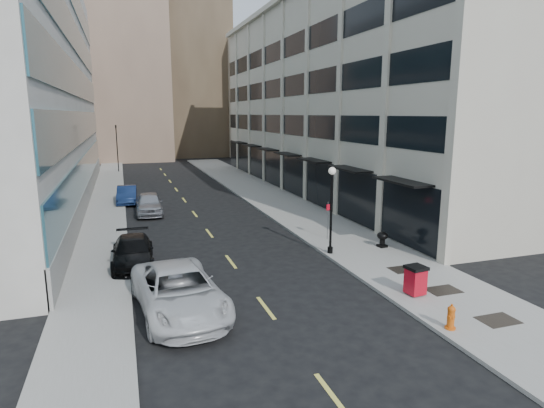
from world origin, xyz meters
TOP-DOWN VIEW (x-y plane):
  - ground at (0.00, 0.00)m, footprint 160.00×160.00m
  - sidewalk_right at (7.50, 20.00)m, footprint 5.00×80.00m
  - sidewalk_left at (-6.50, 20.00)m, footprint 3.00×80.00m
  - building_right at (16.94, 26.99)m, footprint 15.30×46.50m
  - skyline_tan_near at (-4.00, 68.00)m, footprint 14.00×18.00m
  - skyline_brown at (8.00, 72.00)m, footprint 12.00×16.00m
  - skyline_tan_far at (-14.00, 78.00)m, footprint 12.00×14.00m
  - skyline_stone at (18.00, 66.00)m, footprint 10.00×14.00m
  - grate_near at (7.60, -2.00)m, footprint 1.40×1.00m
  - grate_mid at (7.60, 1.00)m, footprint 1.40×1.00m
  - grate_far at (7.60, 3.80)m, footprint 1.40×1.00m
  - road_centerline at (0.00, 17.00)m, footprint 0.15×68.20m
  - traffic_signal at (-5.50, 48.00)m, footprint 0.66×0.66m
  - car_white_van at (-3.28, 2.59)m, footprint 3.52×6.62m
  - car_black_pickup at (-4.80, 8.98)m, footprint 2.17×4.99m
  - car_silver_sedan at (-3.26, 21.00)m, footprint 2.12×4.92m
  - car_blue_sedan at (-4.80, 26.02)m, footprint 1.79×4.55m
  - fire_hydrant at (5.49, -2.00)m, footprint 0.37×0.37m
  - trash_bin at (6.17, 1.00)m, footprint 0.83×0.89m
  - lamppost at (5.33, 7.33)m, footprint 0.40×0.40m
  - sign_post at (6.40, 9.97)m, footprint 0.26×0.12m
  - urn_planter at (8.60, 7.43)m, footprint 0.63×0.63m

SIDE VIEW (x-z plane):
  - ground at x=0.00m, z-range 0.00..0.00m
  - road_centerline at x=0.00m, z-range 0.00..0.01m
  - sidewalk_right at x=7.50m, z-range 0.00..0.15m
  - sidewalk_left at x=-6.50m, z-range 0.00..0.15m
  - grate_near at x=7.60m, z-range 0.15..0.16m
  - grate_mid at x=7.60m, z-range 0.15..0.16m
  - grate_far at x=7.60m, z-range 0.15..0.16m
  - fire_hydrant at x=5.49m, z-range 0.14..1.04m
  - urn_planter at x=8.60m, z-range 0.24..1.11m
  - car_black_pickup at x=-4.80m, z-range 0.00..1.43m
  - car_blue_sedan at x=-4.80m, z-range 0.00..1.48m
  - trash_bin at x=6.17m, z-range 0.20..1.43m
  - car_silver_sedan at x=-3.26m, z-range 0.00..1.66m
  - car_white_van at x=-3.28m, z-range 0.00..1.77m
  - sign_post at x=6.40m, z-range 0.49..2.75m
  - lamppost at x=5.33m, z-range 0.56..5.32m
  - traffic_signal at x=-5.50m, z-range 2.23..9.21m
  - building_right at x=16.94m, z-range -0.13..18.12m
  - skyline_stone at x=18.00m, z-range 0.00..20.00m
  - skyline_tan_far at x=-14.00m, z-range 0.00..22.00m
  - skyline_tan_near at x=-4.00m, z-range 0.00..28.00m
  - skyline_brown at x=8.00m, z-range 0.00..34.00m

